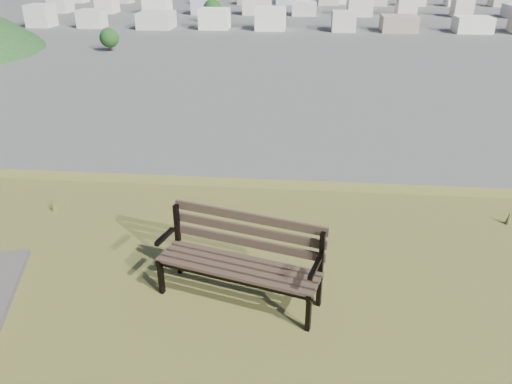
# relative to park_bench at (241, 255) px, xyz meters

# --- Properties ---
(park_bench) EXTENTS (1.79, 0.99, 0.89)m
(park_bench) POSITION_rel_park_bench_xyz_m (0.00, 0.00, 0.00)
(park_bench) COLOR #473629
(park_bench) RESTS_ON hilltop_mesa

